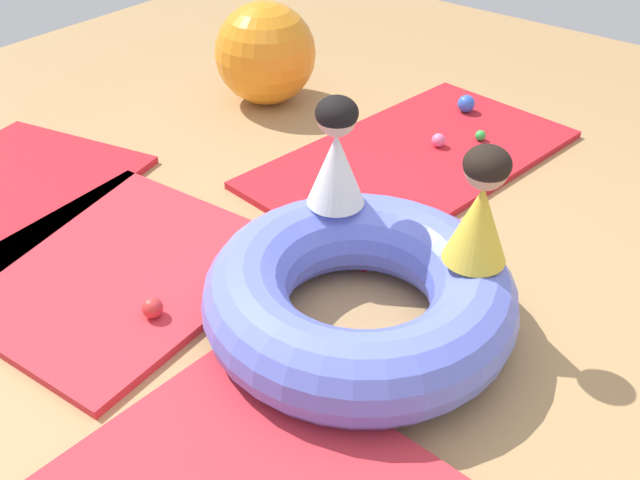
{
  "coord_description": "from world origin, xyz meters",
  "views": [
    {
      "loc": [
        -1.82,
        -1.3,
        2.03
      ],
      "look_at": [
        0.02,
        0.17,
        0.36
      ],
      "focal_mm": 40.91,
      "sensor_mm": 36.0,
      "label": 1
    }
  ],
  "objects_px": {
    "play_ball_blue": "(466,104)",
    "exercise_ball_large": "(265,53)",
    "child_in_yellow": "(481,207)",
    "play_ball_pink": "(438,140)",
    "play_ball_green": "(480,136)",
    "inflatable_cushion": "(359,296)",
    "play_ball_red": "(152,308)",
    "child_in_white": "(336,153)"
  },
  "relations": [
    {
      "from": "play_ball_blue",
      "to": "exercise_ball_large",
      "type": "height_order",
      "value": "exercise_ball_large"
    },
    {
      "from": "child_in_yellow",
      "to": "play_ball_pink",
      "type": "height_order",
      "value": "child_in_yellow"
    },
    {
      "from": "play_ball_green",
      "to": "exercise_ball_large",
      "type": "distance_m",
      "value": 1.46
    },
    {
      "from": "play_ball_blue",
      "to": "child_in_yellow",
      "type": "bearing_deg",
      "value": -150.8
    },
    {
      "from": "child_in_yellow",
      "to": "play_ball_blue",
      "type": "bearing_deg",
      "value": 39.71
    },
    {
      "from": "child_in_yellow",
      "to": "play_ball_pink",
      "type": "bearing_deg",
      "value": 45.67
    },
    {
      "from": "exercise_ball_large",
      "to": "inflatable_cushion",
      "type": "bearing_deg",
      "value": -128.68
    },
    {
      "from": "inflatable_cushion",
      "to": "exercise_ball_large",
      "type": "bearing_deg",
      "value": 51.32
    },
    {
      "from": "play_ball_red",
      "to": "exercise_ball_large",
      "type": "height_order",
      "value": "exercise_ball_large"
    },
    {
      "from": "play_ball_red",
      "to": "play_ball_blue",
      "type": "xyz_separation_m",
      "value": [
        2.51,
        -0.04,
        0.01
      ]
    },
    {
      "from": "play_ball_green",
      "to": "child_in_white",
      "type": "bearing_deg",
      "value": -178.35
    },
    {
      "from": "child_in_yellow",
      "to": "play_ball_red",
      "type": "distance_m",
      "value": 1.37
    },
    {
      "from": "play_ball_blue",
      "to": "child_in_white",
      "type": "bearing_deg",
      "value": -170.17
    },
    {
      "from": "play_ball_green",
      "to": "exercise_ball_large",
      "type": "bearing_deg",
      "value": 101.98
    },
    {
      "from": "inflatable_cushion",
      "to": "play_ball_pink",
      "type": "height_order",
      "value": "inflatable_cushion"
    },
    {
      "from": "exercise_ball_large",
      "to": "play_ball_red",
      "type": "bearing_deg",
      "value": -150.18
    },
    {
      "from": "play_ball_green",
      "to": "play_ball_blue",
      "type": "height_order",
      "value": "play_ball_blue"
    },
    {
      "from": "play_ball_red",
      "to": "play_ball_blue",
      "type": "height_order",
      "value": "play_ball_blue"
    },
    {
      "from": "child_in_white",
      "to": "exercise_ball_large",
      "type": "bearing_deg",
      "value": 57.39
    },
    {
      "from": "child_in_white",
      "to": "play_ball_red",
      "type": "height_order",
      "value": "child_in_white"
    },
    {
      "from": "child_in_yellow",
      "to": "play_ball_green",
      "type": "bearing_deg",
      "value": 36.66
    },
    {
      "from": "child_in_white",
      "to": "exercise_ball_large",
      "type": "height_order",
      "value": "child_in_white"
    },
    {
      "from": "inflatable_cushion",
      "to": "play_ball_red",
      "type": "bearing_deg",
      "value": 126.39
    },
    {
      "from": "child_in_white",
      "to": "play_ball_pink",
      "type": "height_order",
      "value": "child_in_white"
    },
    {
      "from": "inflatable_cushion",
      "to": "child_in_white",
      "type": "distance_m",
      "value": 0.6
    },
    {
      "from": "play_ball_pink",
      "to": "exercise_ball_large",
      "type": "relative_size",
      "value": 0.12
    },
    {
      "from": "play_ball_red",
      "to": "play_ball_blue",
      "type": "relative_size",
      "value": 0.82
    },
    {
      "from": "inflatable_cushion",
      "to": "child_in_white",
      "type": "relative_size",
      "value": 2.56
    },
    {
      "from": "inflatable_cushion",
      "to": "child_in_white",
      "type": "xyz_separation_m",
      "value": [
        0.28,
        0.34,
        0.41
      ]
    },
    {
      "from": "child_in_yellow",
      "to": "play_ball_pink",
      "type": "xyz_separation_m",
      "value": [
        1.22,
        0.86,
        -0.5
      ]
    },
    {
      "from": "play_ball_red",
      "to": "play_ball_blue",
      "type": "distance_m",
      "value": 2.51
    },
    {
      "from": "play_ball_blue",
      "to": "exercise_ball_large",
      "type": "bearing_deg",
      "value": 117.12
    },
    {
      "from": "play_ball_pink",
      "to": "child_in_white",
      "type": "bearing_deg",
      "value": -170.99
    },
    {
      "from": "child_in_white",
      "to": "play_ball_red",
      "type": "distance_m",
      "value": 0.98
    },
    {
      "from": "play_ball_pink",
      "to": "play_ball_green",
      "type": "height_order",
      "value": "play_ball_pink"
    },
    {
      "from": "child_in_yellow",
      "to": "exercise_ball_large",
      "type": "relative_size",
      "value": 0.75
    },
    {
      "from": "child_in_yellow",
      "to": "play_ball_blue",
      "type": "xyz_separation_m",
      "value": [
        1.72,
        0.96,
        -0.49
      ]
    },
    {
      "from": "child_in_white",
      "to": "play_ball_blue",
      "type": "distance_m",
      "value": 1.83
    },
    {
      "from": "play_ball_red",
      "to": "play_ball_blue",
      "type": "bearing_deg",
      "value": -0.94
    },
    {
      "from": "inflatable_cushion",
      "to": "exercise_ball_large",
      "type": "height_order",
      "value": "exercise_ball_large"
    },
    {
      "from": "child_in_white",
      "to": "play_ball_pink",
      "type": "relative_size",
      "value": 6.2
    },
    {
      "from": "play_ball_blue",
      "to": "exercise_ball_large",
      "type": "distance_m",
      "value": 1.31
    }
  ]
}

